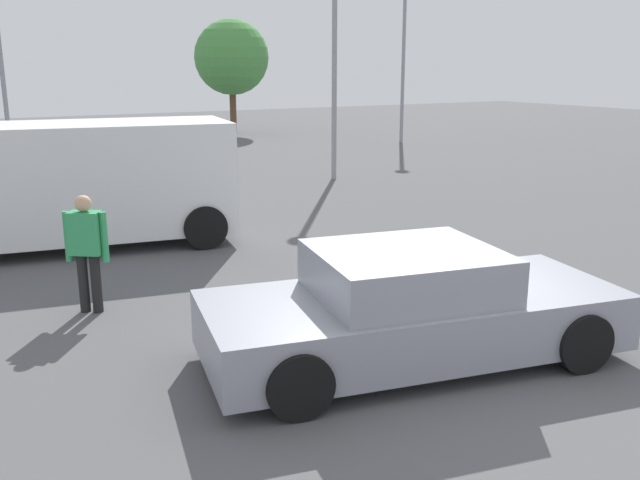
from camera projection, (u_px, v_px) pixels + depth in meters
ground_plane at (435, 367)px, 7.35m from camera, size 80.00×80.00×0.00m
sedan_foreground at (411, 309)px, 7.40m from camera, size 4.74×2.60×1.24m
van_white at (74, 181)px, 11.96m from camera, size 5.59×2.93×2.15m
pedestrian at (87, 244)px, 8.77m from camera, size 0.48×0.43×1.54m
light_post_mid at (335, 20)px, 18.34m from camera, size 0.44×0.44×6.26m
light_post_far at (404, 24)px, 27.11m from camera, size 0.44×0.44×6.95m
tree_back_left at (232, 57)px, 31.13m from camera, size 3.34×3.34×5.10m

